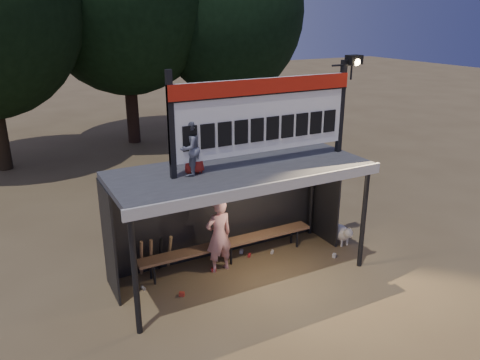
{
  "coord_description": "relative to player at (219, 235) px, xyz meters",
  "views": [
    {
      "loc": [
        -3.96,
        -7.53,
        5.07
      ],
      "look_at": [
        0.2,
        0.4,
        1.9
      ],
      "focal_mm": 35.0,
      "sensor_mm": 36.0,
      "label": 1
    }
  ],
  "objects": [
    {
      "name": "scoreboard_assembly",
      "position": [
        0.88,
        -0.35,
        2.53
      ],
      "size": [
        4.1,
        0.27,
        1.99
      ],
      "color": "black",
      "rests_on": "dugout_shelter"
    },
    {
      "name": "ground",
      "position": [
        0.32,
        -0.34,
        -0.8
      ],
      "size": [
        80.0,
        80.0,
        0.0
      ],
      "primitive_type": "plane",
      "color": "brown",
      "rests_on": "ground"
    },
    {
      "name": "child_b",
      "position": [
        -0.59,
        -0.25,
        2.03
      ],
      "size": [
        0.5,
        0.33,
        1.02
      ],
      "primitive_type": "imported",
      "rotation": [
        0.0,
        0.0,
        3.16
      ],
      "color": "#A62219",
      "rests_on": "dugout_shelter"
    },
    {
      "name": "bench",
      "position": [
        0.32,
        0.21,
        -0.36
      ],
      "size": [
        4.0,
        0.35,
        0.48
      ],
      "color": "brown",
      "rests_on": "ground"
    },
    {
      "name": "bats",
      "position": [
        -1.21,
        0.48,
        -0.37
      ],
      "size": [
        0.67,
        0.35,
        0.84
      ],
      "color": "#9B6E48",
      "rests_on": "ground"
    },
    {
      "name": "child_a",
      "position": [
        -0.7,
        -0.32,
        2.03
      ],
      "size": [
        0.62,
        0.59,
        1.01
      ],
      "primitive_type": "imported",
      "rotation": [
        0.0,
        0.0,
        3.76
      ],
      "color": "slate",
      "rests_on": "dugout_shelter"
    },
    {
      "name": "player",
      "position": [
        0.0,
        0.0,
        0.0
      ],
      "size": [
        0.6,
        0.41,
        1.6
      ],
      "primitive_type": "imported",
      "rotation": [
        0.0,
        0.0,
        3.2
      ],
      "color": "white",
      "rests_on": "ground"
    },
    {
      "name": "litter",
      "position": [
        0.37,
        -0.08,
        -0.76
      ],
      "size": [
        4.23,
        1.25,
        0.08
      ],
      "color": "#A61F1C",
      "rests_on": "ground"
    },
    {
      "name": "dog",
      "position": [
        3.03,
        -0.23,
        -0.52
      ],
      "size": [
        0.36,
        0.81,
        0.49
      ],
      "color": "silver",
      "rests_on": "ground"
    },
    {
      "name": "dugout_shelter",
      "position": [
        0.32,
        -0.1,
        1.05
      ],
      "size": [
        5.1,
        2.08,
        2.32
      ],
      "color": "#3A3A3C",
      "rests_on": "ground"
    },
    {
      "name": "tree_right",
      "position": [
        5.32,
        10.16,
        4.39
      ],
      "size": [
        6.08,
        6.08,
        8.72
      ],
      "color": "black",
      "rests_on": "ground"
    }
  ]
}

